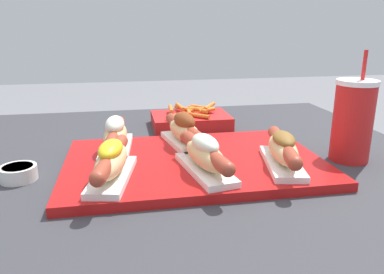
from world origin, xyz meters
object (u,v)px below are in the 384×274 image
object	(u,v)px
hot_dog_4	(184,131)
hot_dog_0	(111,161)
hot_dog_1	(205,155)
sauce_bowl	(18,173)
hot_dog_3	(115,135)
drink_cup	(353,121)
serving_tray	(194,162)
fries_basket	(191,120)
hot_dog_2	(283,150)

from	to	relation	value
hot_dog_4	hot_dog_0	bearing A→B (deg)	-133.39
hot_dog_1	sauce_bowl	distance (m)	0.35
hot_dog_3	drink_cup	world-z (taller)	drink_cup
serving_tray	hot_dog_3	bearing A→B (deg)	152.82
hot_dog_3	fries_basket	world-z (taller)	hot_dog_3
hot_dog_2	fries_basket	distance (m)	0.40
hot_dog_0	hot_dog_3	world-z (taller)	hot_dog_3
hot_dog_1	hot_dog_4	bearing A→B (deg)	93.96
hot_dog_0	drink_cup	xyz separation A→B (m)	(0.50, 0.06, 0.04)
hot_dog_0	drink_cup	size ratio (longest dim) A/B	0.92
hot_dog_0	hot_dog_1	distance (m)	0.17
hot_dog_3	sauce_bowl	bearing A→B (deg)	-152.99
fries_basket	hot_dog_0	bearing A→B (deg)	-118.46
hot_dog_2	sauce_bowl	distance (m)	0.50
hot_dog_0	hot_dog_3	bearing A→B (deg)	88.01
hot_dog_2	fries_basket	world-z (taller)	hot_dog_2
hot_dog_4	drink_cup	size ratio (longest dim) A/B	0.92
hot_dog_1	hot_dog_2	world-z (taller)	hot_dog_1
serving_tray	fries_basket	world-z (taller)	fries_basket
hot_dog_0	hot_dog_1	size ratio (longest dim) A/B	1.00
fries_basket	hot_dog_4	bearing A→B (deg)	-103.79
hot_dog_3	sauce_bowl	xyz separation A→B (m)	(-0.18, -0.09, -0.04)
hot_dog_4	serving_tray	bearing A→B (deg)	-86.90
drink_cup	fries_basket	bearing A→B (deg)	130.38
serving_tray	fries_basket	distance (m)	0.32
serving_tray	hot_dog_2	distance (m)	0.18
hot_dog_0	sauce_bowl	distance (m)	0.19
hot_dog_1	hot_dog_4	size ratio (longest dim) A/B	1.00
serving_tray	hot_dog_0	xyz separation A→B (m)	(-0.16, -0.08, 0.04)
hot_dog_0	hot_dog_4	size ratio (longest dim) A/B	1.00
hot_dog_1	hot_dog_4	world-z (taller)	hot_dog_4
hot_dog_0	sauce_bowl	bearing A→B (deg)	158.99
drink_cup	fries_basket	size ratio (longest dim) A/B	1.08
serving_tray	hot_dog_0	bearing A→B (deg)	-154.14
serving_tray	drink_cup	distance (m)	0.35
hot_dog_0	drink_cup	world-z (taller)	drink_cup
hot_dog_1	fries_basket	bearing A→B (deg)	83.55
sauce_bowl	hot_dog_3	bearing A→B (deg)	27.01
fries_basket	sauce_bowl	bearing A→B (deg)	-139.96
hot_dog_0	hot_dog_2	world-z (taller)	hot_dog_0
serving_tray	sauce_bowl	world-z (taller)	sauce_bowl
hot_dog_1	drink_cup	world-z (taller)	drink_cup
drink_cup	fries_basket	distance (m)	0.45
drink_cup	fries_basket	world-z (taller)	drink_cup
hot_dog_1	fries_basket	distance (m)	0.40
hot_dog_2	sauce_bowl	world-z (taller)	hot_dog_2
hot_dog_2	hot_dog_1	bearing A→B (deg)	-178.28
serving_tray	hot_dog_1	world-z (taller)	hot_dog_1
sauce_bowl	fries_basket	world-z (taller)	fries_basket
drink_cup	sauce_bowl	bearing A→B (deg)	179.15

